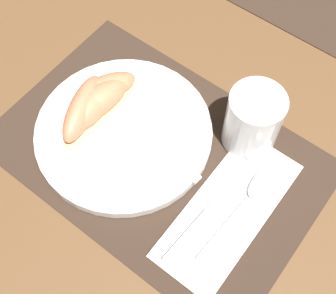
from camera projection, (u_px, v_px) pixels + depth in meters
The scene contains 12 objects.
ground_plane at pixel (158, 155), 0.69m from camera, with size 3.00×3.00×0.00m, color brown.
placemat at pixel (158, 155), 0.69m from camera, with size 0.47×0.31×0.00m.
plate at pixel (124, 132), 0.69m from camera, with size 0.26×0.26×0.02m.
juice_glass at pixel (252, 123), 0.66m from camera, with size 0.08×0.08×0.10m.
napkin at pixel (229, 210), 0.64m from camera, with size 0.10×0.24×0.00m.
knife at pixel (216, 206), 0.64m from camera, with size 0.03×0.22×0.01m.
spoon at pixel (254, 196), 0.65m from camera, with size 0.04×0.17×0.01m.
fork at pixel (141, 130), 0.68m from camera, with size 0.20×0.04×0.00m.
citrus_wedge_0 at pixel (105, 89), 0.70m from camera, with size 0.08×0.11×0.04m.
citrus_wedge_1 at pixel (97, 103), 0.69m from camera, with size 0.07×0.12×0.04m.
citrus_wedge_2 at pixel (91, 108), 0.68m from camera, with size 0.05×0.11×0.04m.
citrus_wedge_3 at pixel (83, 110), 0.68m from camera, with size 0.08×0.13×0.05m.
Camera 1 is at (0.20, -0.24, 0.61)m, focal length 50.00 mm.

